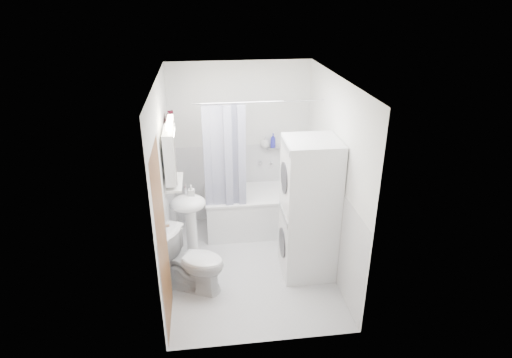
{
  "coord_description": "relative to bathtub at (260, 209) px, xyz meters",
  "views": [
    {
      "loc": [
        -0.52,
        -4.54,
        3.3
      ],
      "look_at": [
        0.08,
        0.15,
        1.16
      ],
      "focal_mm": 30.0,
      "sensor_mm": 36.0,
      "label": 1
    }
  ],
  "objects": [
    {
      "name": "shelf_bottle",
      "position": [
        -1.13,
        -0.97,
        0.92
      ],
      "size": [
        0.07,
        0.18,
        0.07
      ],
      "primitive_type": "imported",
      "color": "gray",
      "rests_on": "shelf"
    },
    {
      "name": "shower_caddy",
      "position": [
        0.25,
        0.32,
        0.82
      ],
      "size": [
        0.22,
        0.06,
        0.02
      ],
      "primitive_type": "cube",
      "color": "silver",
      "rests_on": "room_walls"
    },
    {
      "name": "tub_spout",
      "position": [
        0.2,
        0.33,
        0.59
      ],
      "size": [
        0.04,
        0.12,
        0.04
      ],
      "primitive_type": "cylinder",
      "rotation": [
        1.57,
        0.0,
        0.0
      ],
      "color": "silver",
      "rests_on": "room_walls"
    },
    {
      "name": "sink",
      "position": [
        -0.99,
        -0.7,
        0.37
      ],
      "size": [
        0.44,
        0.37,
        1.04
      ],
      "color": "white",
      "rests_on": "ground"
    },
    {
      "name": "medicine_cabinet",
      "position": [
        -1.14,
        -0.82,
        1.23
      ],
      "size": [
        0.13,
        0.5,
        0.71
      ],
      "color": "white",
      "rests_on": "room_walls"
    },
    {
      "name": "towel",
      "position": [
        -1.18,
        -0.22,
        1.1
      ],
      "size": [
        0.07,
        0.37,
        0.9
      ],
      "color": "#4F0C18",
      "rests_on": "room_walls"
    },
    {
      "name": "wainscot",
      "position": [
        -0.24,
        -0.63,
        0.27
      ],
      "size": [
        1.98,
        2.58,
        2.58
      ],
      "color": "white",
      "rests_on": "ground"
    },
    {
      "name": "floor",
      "position": [
        -0.24,
        -0.92,
        -0.33
      ],
      "size": [
        2.6,
        2.6,
        0.0
      ],
      "primitive_type": "plane",
      "color": "#BBBBBF",
      "rests_on": "ground"
    },
    {
      "name": "shelf_cup",
      "position": [
        -1.13,
        -0.7,
        0.93
      ],
      "size": [
        0.1,
        0.09,
        0.1
      ],
      "primitive_type": "imported",
      "color": "gray",
      "rests_on": "shelf"
    },
    {
      "name": "curtain_rod",
      "position": [
        0.0,
        -0.31,
        1.67
      ],
      "size": [
        1.75,
        0.02,
        0.02
      ],
      "primitive_type": "cylinder",
      "rotation": [
        0.0,
        1.57,
        0.0
      ],
      "color": "silver",
      "rests_on": "room_walls"
    },
    {
      "name": "shower_curtain",
      "position": [
        -0.5,
        -0.31,
        0.92
      ],
      "size": [
        0.55,
        0.02,
        1.45
      ],
      "color": "#15194B",
      "rests_on": "curtain_rod"
    },
    {
      "name": "toilet",
      "position": [
        -0.96,
        -1.25,
        0.04
      ],
      "size": [
        0.87,
        0.71,
        0.75
      ],
      "primitive_type": "imported",
      "rotation": [
        0.0,
        0.0,
        1.14
      ],
      "color": "white",
      "rests_on": "ground"
    },
    {
      "name": "soap_pump",
      "position": [
        -0.95,
        -0.67,
        0.62
      ],
      "size": [
        0.08,
        0.17,
        0.08
      ],
      "primitive_type": "imported",
      "color": "gray",
      "rests_on": "sink"
    },
    {
      "name": "shelf",
      "position": [
        -1.13,
        -0.82,
        0.87
      ],
      "size": [
        0.18,
        0.54,
        0.02
      ],
      "primitive_type": "cube",
      "color": "silver",
      "rests_on": "room_walls"
    },
    {
      "name": "washer_dryer",
      "position": [
        0.44,
        -1.08,
        0.54
      ],
      "size": [
        0.64,
        0.62,
        1.75
      ],
      "rotation": [
        0.0,
        0.0,
        -0.01
      ],
      "color": "white",
      "rests_on": "ground"
    },
    {
      "name": "bathtub",
      "position": [
        0.0,
        0.0,
        0.0
      ],
      "size": [
        1.57,
        0.75,
        0.6
      ],
      "color": "white",
      "rests_on": "ground"
    },
    {
      "name": "room_walls",
      "position": [
        -0.24,
        -0.92,
        1.16
      ],
      "size": [
        2.6,
        2.6,
        2.6
      ],
      "color": "silver",
      "rests_on": "ground"
    },
    {
      "name": "shampoo_a",
      "position": [
        0.11,
        0.32,
        0.89
      ],
      "size": [
        0.13,
        0.17,
        0.13
      ],
      "primitive_type": "imported",
      "color": "gray",
      "rests_on": "shower_caddy"
    },
    {
      "name": "shampoo_b",
      "position": [
        0.23,
        0.32,
        0.87
      ],
      "size": [
        0.08,
        0.21,
        0.08
      ],
      "primitive_type": "imported",
      "color": "#2929A5",
      "rests_on": "shower_caddy"
    },
    {
      "name": "door",
      "position": [
        -1.19,
        -1.47,
        0.67
      ],
      "size": [
        0.05,
        2.0,
        2.0
      ],
      "color": "brown",
      "rests_on": "ground"
    }
  ]
}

